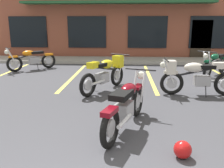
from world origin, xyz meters
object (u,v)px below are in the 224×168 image
Objects in this scene: motorcycle_red_sportbike at (195,76)px; helmet_on_pavement at (183,150)px; motorcycle_foreground_classic at (126,105)px; motorcycle_black_cruiser at (215,63)px; motorcycle_blue_standard at (106,72)px; motorcycle_silver_naked at (31,59)px.

motorcycle_red_sportbike is 3.41m from helmet_on_pavement.
helmet_on_pavement is at bearing -49.27° from motorcycle_foreground_classic.
motorcycle_blue_standard is at bearing -149.70° from motorcycle_black_cruiser.
motorcycle_blue_standard is at bearing -41.03° from motorcycle_silver_naked.
motorcycle_black_cruiser and motorcycle_silver_naked have the same top height.
motorcycle_silver_naked is at bearing 150.38° from motorcycle_red_sportbike.
motorcycle_black_cruiser is at bearing -5.14° from motorcycle_silver_naked.
motorcycle_black_cruiser is 6.40m from helmet_on_pavement.
motorcycle_foreground_classic is at bearing -123.91° from motorcycle_black_cruiser.
motorcycle_blue_standard is (-2.43, 0.36, 0.00)m from motorcycle_red_sportbike.
helmet_on_pavement is at bearing -53.78° from motorcycle_silver_naked.
motorcycle_foreground_classic and motorcycle_blue_standard have the same top height.
helmet_on_pavement is at bearing -113.03° from motorcycle_black_cruiser.
motorcycle_silver_naked is at bearing 138.97° from motorcycle_blue_standard.
motorcycle_black_cruiser is at bearing 66.97° from helmet_on_pavement.
helmet_on_pavement is (-1.02, -3.23, -0.40)m from motorcycle_red_sportbike.
motorcycle_foreground_classic is 6.86m from motorcycle_silver_naked.
helmet_on_pavement is (0.82, -0.95, -0.33)m from motorcycle_foreground_classic.
motorcycle_foreground_classic is 0.97× the size of motorcycle_red_sportbike.
motorcycle_black_cruiser is 1.01× the size of motorcycle_silver_naked.
helmet_on_pavement is at bearing -107.57° from motorcycle_red_sportbike.
motorcycle_red_sportbike is 6.68m from motorcycle_silver_naked.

